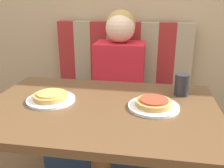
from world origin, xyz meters
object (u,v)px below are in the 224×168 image
at_px(plate_left, 51,100).
at_px(plate_right, 154,107).
at_px(pizza_left, 51,96).
at_px(drinking_cup, 182,85).
at_px(pizza_right, 154,102).
at_px(person, 120,63).

bearing_deg(plate_left, plate_right, 0.00).
relative_size(pizza_left, drinking_cup, 1.50).
relative_size(pizza_right, drinking_cup, 1.50).
bearing_deg(drinking_cup, plate_left, -163.70).
xyz_separation_m(plate_left, plate_right, (0.49, 0.00, 0.00)).
bearing_deg(pizza_right, pizza_left, 180.00).
distance_m(person, plate_right, 0.71).
relative_size(plate_right, pizza_right, 1.41).
relative_size(plate_right, drinking_cup, 2.11).
bearing_deg(pizza_left, drinking_cup, 16.30).
bearing_deg(pizza_right, drinking_cup, 53.25).
bearing_deg(person, pizza_right, -69.85).
xyz_separation_m(plate_right, pizza_right, (0.00, 0.00, 0.02)).
distance_m(plate_right, drinking_cup, 0.23).
bearing_deg(plate_right, pizza_left, 180.00).
distance_m(person, drinking_cup, 0.61).
relative_size(person, pizza_left, 4.36).
xyz_separation_m(plate_left, drinking_cup, (0.62, 0.18, 0.05)).
bearing_deg(person, drinking_cup, -51.76).
bearing_deg(pizza_left, plate_left, 0.00).
bearing_deg(pizza_left, pizza_right, 0.00).
xyz_separation_m(plate_left, pizza_left, (0.00, 0.00, 0.02)).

